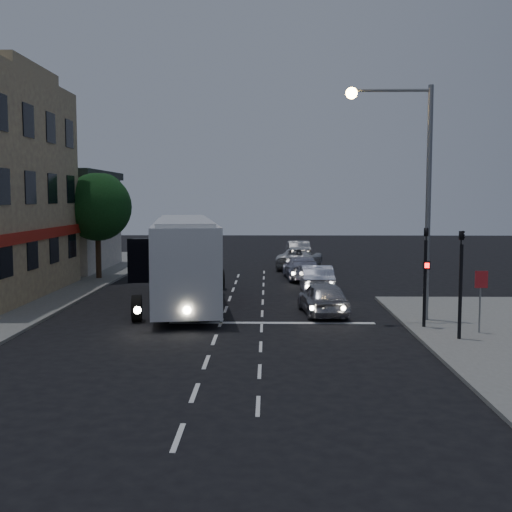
{
  "coord_description": "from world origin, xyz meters",
  "views": [
    {
      "loc": [
        1.81,
        -22.62,
        4.88
      ],
      "look_at": [
        1.29,
        6.61,
        2.2
      ],
      "focal_mm": 45.0,
      "sensor_mm": 36.0,
      "label": 1
    }
  ],
  "objects_px": {
    "traffic_signal_side": "(461,271)",
    "regulatory_sign": "(481,291)",
    "car_extra": "(298,250)",
    "car_sedan_c": "(300,258)",
    "car_suv": "(323,298)",
    "street_tree": "(97,204)",
    "tour_bus": "(185,258)",
    "streetlight": "(412,175)",
    "car_sedan_a": "(316,279)",
    "traffic_signal_main": "(425,265)",
    "car_sedan_b": "(302,268)"
  },
  "relations": [
    {
      "from": "traffic_signal_main",
      "to": "car_sedan_a",
      "type": "bearing_deg",
      "value": 109.87
    },
    {
      "from": "streetlight",
      "to": "car_sedan_c",
      "type": "bearing_deg",
      "value": 99.82
    },
    {
      "from": "car_sedan_b",
      "to": "car_extra",
      "type": "distance_m",
      "value": 11.86
    },
    {
      "from": "streetlight",
      "to": "regulatory_sign",
      "type": "bearing_deg",
      "value": -51.25
    },
    {
      "from": "car_suv",
      "to": "streetlight",
      "type": "relative_size",
      "value": 0.46
    },
    {
      "from": "traffic_signal_side",
      "to": "car_extra",
      "type": "bearing_deg",
      "value": 98.23
    },
    {
      "from": "car_sedan_c",
      "to": "car_sedan_b",
      "type": "bearing_deg",
      "value": 101.78
    },
    {
      "from": "car_sedan_b",
      "to": "streetlight",
      "type": "bearing_deg",
      "value": 100.33
    },
    {
      "from": "tour_bus",
      "to": "streetlight",
      "type": "xyz_separation_m",
      "value": [
        9.34,
        -4.46,
        3.61
      ]
    },
    {
      "from": "car_suv",
      "to": "car_sedan_a",
      "type": "height_order",
      "value": "car_sedan_a"
    },
    {
      "from": "car_sedan_c",
      "to": "car_extra",
      "type": "bearing_deg",
      "value": -77.26
    },
    {
      "from": "tour_bus",
      "to": "traffic_signal_main",
      "type": "height_order",
      "value": "traffic_signal_main"
    },
    {
      "from": "tour_bus",
      "to": "regulatory_sign",
      "type": "xyz_separation_m",
      "value": [
        11.3,
        -6.9,
        -0.52
      ]
    },
    {
      "from": "car_suv",
      "to": "car_sedan_b",
      "type": "xyz_separation_m",
      "value": [
        -0.27,
        11.55,
        -0.01
      ]
    },
    {
      "from": "car_extra",
      "to": "regulatory_sign",
      "type": "height_order",
      "value": "regulatory_sign"
    },
    {
      "from": "car_sedan_a",
      "to": "regulatory_sign",
      "type": "distance_m",
      "value": 11.29
    },
    {
      "from": "car_sedan_c",
      "to": "car_extra",
      "type": "xyz_separation_m",
      "value": [
        0.12,
        6.07,
        0.02
      ]
    },
    {
      "from": "car_sedan_a",
      "to": "street_tree",
      "type": "xyz_separation_m",
      "value": [
        -12.53,
        5.17,
        3.78
      ]
    },
    {
      "from": "streetlight",
      "to": "car_extra",
      "type": "bearing_deg",
      "value": 97.19
    },
    {
      "from": "tour_bus",
      "to": "traffic_signal_side",
      "type": "bearing_deg",
      "value": -45.29
    },
    {
      "from": "car_suv",
      "to": "street_tree",
      "type": "xyz_separation_m",
      "value": [
        -12.33,
        11.22,
        3.79
      ]
    },
    {
      "from": "car_sedan_b",
      "to": "streetlight",
      "type": "relative_size",
      "value": 0.53
    },
    {
      "from": "car_sedan_a",
      "to": "traffic_signal_main",
      "type": "xyz_separation_m",
      "value": [
        3.28,
        -9.08,
        1.7
      ]
    },
    {
      "from": "regulatory_sign",
      "to": "tour_bus",
      "type": "bearing_deg",
      "value": 148.59
    },
    {
      "from": "car_sedan_c",
      "to": "traffic_signal_main",
      "type": "height_order",
      "value": "traffic_signal_main"
    },
    {
      "from": "street_tree",
      "to": "traffic_signal_main",
      "type": "bearing_deg",
      "value": -42.03
    },
    {
      "from": "car_sedan_a",
      "to": "car_extra",
      "type": "xyz_separation_m",
      "value": [
        -0.13,
        17.34,
        0.04
      ]
    },
    {
      "from": "car_sedan_a",
      "to": "traffic_signal_main",
      "type": "bearing_deg",
      "value": 109.83
    },
    {
      "from": "car_extra",
      "to": "car_sedan_b",
      "type": "bearing_deg",
      "value": 85.46
    },
    {
      "from": "regulatory_sign",
      "to": "car_sedan_a",
      "type": "bearing_deg",
      "value": 116.26
    },
    {
      "from": "traffic_signal_main",
      "to": "car_sedan_b",
      "type": "bearing_deg",
      "value": 104.42
    },
    {
      "from": "car_sedan_b",
      "to": "car_sedan_c",
      "type": "relative_size",
      "value": 0.9
    },
    {
      "from": "tour_bus",
      "to": "regulatory_sign",
      "type": "distance_m",
      "value": 13.25
    },
    {
      "from": "regulatory_sign",
      "to": "street_tree",
      "type": "distance_m",
      "value": 23.4
    },
    {
      "from": "car_sedan_c",
      "to": "regulatory_sign",
      "type": "xyz_separation_m",
      "value": [
        5.23,
        -21.37,
        0.85
      ]
    },
    {
      "from": "traffic_signal_side",
      "to": "regulatory_sign",
      "type": "bearing_deg",
      "value": 43.92
    },
    {
      "from": "car_sedan_a",
      "to": "street_tree",
      "type": "distance_m",
      "value": 14.07
    },
    {
      "from": "tour_bus",
      "to": "car_sedan_c",
      "type": "relative_size",
      "value": 2.44
    },
    {
      "from": "streetlight",
      "to": "street_tree",
      "type": "distance_m",
      "value": 20.19
    },
    {
      "from": "tour_bus",
      "to": "street_tree",
      "type": "distance_m",
      "value": 10.68
    },
    {
      "from": "car_extra",
      "to": "car_sedan_c",
      "type": "bearing_deg",
      "value": 85.93
    },
    {
      "from": "traffic_signal_side",
      "to": "regulatory_sign",
      "type": "height_order",
      "value": "traffic_signal_side"
    },
    {
      "from": "car_suv",
      "to": "car_sedan_c",
      "type": "distance_m",
      "value": 17.33
    },
    {
      "from": "streetlight",
      "to": "street_tree",
      "type": "bearing_deg",
      "value": 140.49
    },
    {
      "from": "car_sedan_b",
      "to": "car_extra",
      "type": "bearing_deg",
      "value": -96.15
    },
    {
      "from": "streetlight",
      "to": "car_sedan_b",
      "type": "bearing_deg",
      "value": 104.86
    },
    {
      "from": "tour_bus",
      "to": "car_sedan_a",
      "type": "relative_size",
      "value": 2.98
    },
    {
      "from": "car_sedan_b",
      "to": "car_sedan_c",
      "type": "bearing_deg",
      "value": -96.65
    },
    {
      "from": "car_suv",
      "to": "car_extra",
      "type": "distance_m",
      "value": 23.4
    },
    {
      "from": "car_sedan_a",
      "to": "streetlight",
      "type": "distance_m",
      "value": 9.64
    }
  ]
}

